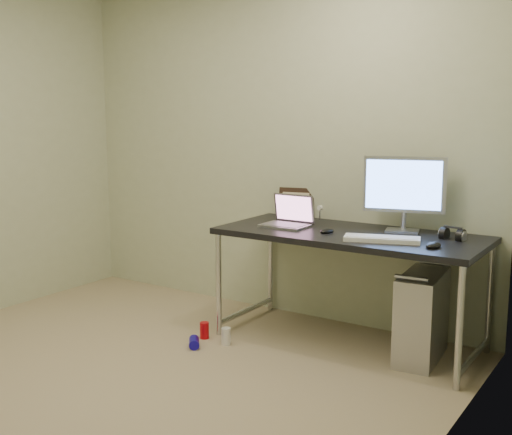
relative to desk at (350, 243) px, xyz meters
The scene contains 18 objects.
floor 1.74m from the desk, 121.08° to the right, with size 3.50×3.50×0.00m, color tan.
wall_back 1.08m from the desk, 155.70° to the left, with size 3.50×0.02×2.50m, color beige.
wall_right 1.75m from the desk, 56.20° to the right, with size 0.02×3.50×2.50m, color beige.
desk is the anchor object (origin of this frame).
tower_computer 0.64m from the desk, ahead, with size 0.28×0.54×0.58m.
cable_a 0.62m from the desk, 36.16° to the left, with size 0.01×0.01×0.70m, color black.
cable_b 0.68m from the desk, 29.69° to the left, with size 0.01×0.01×0.72m, color black.
can_red 1.15m from the desk, 152.04° to the right, with size 0.06×0.06×0.11m, color red.
can_white 1.02m from the desk, 144.63° to the right, with size 0.06×0.06×0.11m, color white.
can_blue 1.20m from the desk, 142.18° to the right, with size 0.07×0.07×0.12m, color #140BAD.
laptop 0.47m from the desk, behind, with size 0.31×0.25×0.21m.
monitor 0.50m from the desk, 35.61° to the left, with size 0.51×0.20×0.49m.
keyboard 0.33m from the desk, 29.31° to the right, with size 0.45×0.15×0.03m, color white.
mouse_right 0.63m from the desk, 15.52° to the right, with size 0.08×0.12×0.04m, color black.
mouse_left 0.18m from the desk, 141.07° to the right, with size 0.07×0.11×0.04m, color black.
headphones 0.64m from the desk, 12.15° to the left, with size 0.16×0.09×0.10m.
picture_frame 0.71m from the desk, 150.13° to the left, with size 0.27×0.03×0.21m, color black.
webcam 0.51m from the desk, 141.37° to the left, with size 0.04×0.03×0.11m.
Camera 1 is at (2.55, -2.36, 1.53)m, focal length 45.00 mm.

